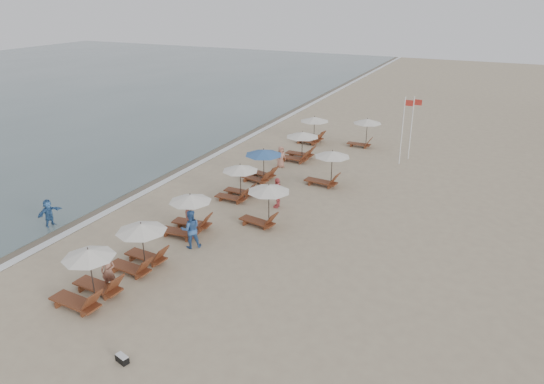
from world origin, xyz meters
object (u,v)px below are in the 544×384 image
at_px(lounger_station_1, 139,247).
at_px(waterline_walker, 49,213).
at_px(lounger_station_6, 312,129).
at_px(beachgoer_mid_a, 191,229).
at_px(beachgoer_far_a, 278,193).
at_px(lounger_station_2, 187,215).
at_px(inland_station_2, 364,129).
at_px(lounger_station_3, 237,182).
at_px(beachgoer_near, 108,271).
at_px(lounger_station_4, 261,163).
at_px(duffel_bag, 122,359).
at_px(inland_station_1, 327,166).
at_px(beachgoer_far_b, 281,157).
at_px(lounger_station_0, 87,279).
at_px(inland_station_0, 264,201).
at_px(lounger_station_5, 299,146).
at_px(flag_pole_near, 403,128).
at_px(beachgoer_mid_b, 189,216).

distance_m(lounger_station_1, waterline_walker, 7.15).
bearing_deg(lounger_station_6, beachgoer_mid_a, -86.25).
bearing_deg(beachgoer_far_a, lounger_station_2, -34.43).
relative_size(inland_station_2, beachgoer_mid_a, 1.35).
bearing_deg(lounger_station_1, inland_station_2, 80.30).
relative_size(lounger_station_3, beachgoer_near, 1.40).
xyz_separation_m(lounger_station_3, lounger_station_4, (-0.12, 3.38, 0.09)).
bearing_deg(duffel_bag, beachgoer_near, 136.46).
relative_size(inland_station_1, beachgoer_far_b, 1.88).
height_order(lounger_station_0, inland_station_0, lounger_station_0).
distance_m(lounger_station_3, lounger_station_6, 12.92).
distance_m(lounger_station_5, beachgoer_mid_a, 14.55).
distance_m(lounger_station_4, flag_pole_near, 10.40).
relative_size(lounger_station_4, beachgoer_mid_b, 1.61).
xyz_separation_m(lounger_station_1, inland_station_1, (4.02, 13.16, 0.25)).
bearing_deg(beachgoer_far_a, lounger_station_1, -22.04).
bearing_deg(beachgoer_far_a, inland_station_0, 2.95).
height_order(lounger_station_2, beachgoer_far_b, lounger_station_2).
height_order(lounger_station_4, lounger_station_6, lounger_station_6).
bearing_deg(lounger_station_4, lounger_station_0, -90.32).
relative_size(lounger_station_1, beachgoer_mid_a, 1.38).
height_order(lounger_station_6, flag_pole_near, flag_pole_near).
distance_m(beachgoer_near, beachgoer_far_b, 17.06).
relative_size(lounger_station_1, waterline_walker, 1.75).
relative_size(lounger_station_6, inland_station_1, 0.95).
bearing_deg(inland_station_0, lounger_station_5, 103.07).
height_order(beachgoer_mid_a, waterline_walker, beachgoer_mid_a).
distance_m(lounger_station_2, inland_station_0, 3.97).
relative_size(beachgoer_mid_a, duffel_bag, 3.61).
xyz_separation_m(lounger_station_6, beachgoer_near, (0.30, -23.67, -0.21)).
bearing_deg(waterline_walker, beachgoer_near, -109.19).
relative_size(inland_station_0, beachgoer_far_a, 1.53).
relative_size(lounger_station_0, beachgoer_far_b, 1.77).
distance_m(lounger_station_2, flag_pole_near, 17.28).
bearing_deg(flag_pole_near, lounger_station_3, -124.91).
height_order(inland_station_0, beachgoer_far_a, inland_station_0).
xyz_separation_m(beachgoer_far_a, duffel_bag, (0.70, -13.84, -0.75)).
bearing_deg(lounger_station_5, lounger_station_0, -91.94).
bearing_deg(lounger_station_5, inland_station_1, -48.52).
bearing_deg(inland_station_2, inland_station_1, -88.80).
bearing_deg(beachgoer_far_b, waterline_walker, -173.98).
bearing_deg(beachgoer_mid_b, lounger_station_4, -37.05).
relative_size(lounger_station_1, flag_pole_near, 0.55).
bearing_deg(lounger_station_3, lounger_station_2, -91.19).
distance_m(lounger_station_5, beachgoer_mid_b, 13.09).
height_order(lounger_station_0, beachgoer_far_b, lounger_station_0).
bearing_deg(lounger_station_2, waterline_walker, -160.67).
bearing_deg(lounger_station_3, beachgoer_near, -90.15).
height_order(lounger_station_3, beachgoer_far_a, lounger_station_3).
relative_size(lounger_station_3, beachgoer_mid_b, 1.50).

